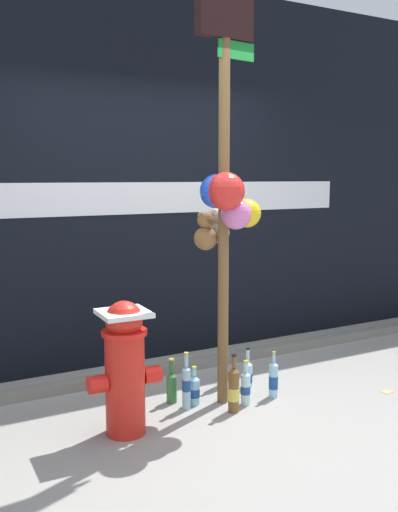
{
  "coord_description": "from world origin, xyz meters",
  "views": [
    {
      "loc": [
        -1.96,
        -3.13,
        1.65
      ],
      "look_at": [
        -0.08,
        0.3,
        1.1
      ],
      "focal_mm": 40.03,
      "sensor_mm": 36.0,
      "label": 1
    }
  ],
  "objects_px": {
    "memorial_post": "(225,179)",
    "bottle_6": "(172,385)",
    "bottle_5": "(246,387)",
    "bottle_0": "(186,385)",
    "bottle_2": "(223,365)",
    "bottle_4": "(194,390)",
    "bottle_7": "(234,390)",
    "bottle_3": "(273,380)",
    "bottle_1": "(248,374)",
    "fire_hydrant": "(125,365)"
  },
  "relations": [
    {
      "from": "bottle_1",
      "to": "bottle_2",
      "type": "xyz_separation_m",
      "value": [
        -0.16,
        0.12,
        0.06
      ]
    },
    {
      "from": "bottle_0",
      "to": "bottle_2",
      "type": "relative_size",
      "value": 1.0
    },
    {
      "from": "bottle_0",
      "to": "bottle_5",
      "type": "xyz_separation_m",
      "value": [
        0.41,
        -0.14,
        -0.04
      ]
    },
    {
      "from": "memorial_post",
      "to": "bottle_3",
      "type": "relative_size",
      "value": 8.29
    },
    {
      "from": "bottle_1",
      "to": "bottle_4",
      "type": "xyz_separation_m",
      "value": [
        -0.53,
        -0.1,
        0.0
      ]
    },
    {
      "from": "bottle_0",
      "to": "bottle_3",
      "type": "height_order",
      "value": "bottle_0"
    },
    {
      "from": "fire_hydrant",
      "to": "bottle_3",
      "type": "xyz_separation_m",
      "value": [
        1.19,
        0.04,
        -0.32
      ]
    },
    {
      "from": "bottle_5",
      "to": "bottle_6",
      "type": "height_order",
      "value": "same"
    },
    {
      "from": "fire_hydrant",
      "to": "bottle_5",
      "type": "xyz_separation_m",
      "value": [
        0.93,
        0.02,
        -0.32
      ]
    },
    {
      "from": "bottle_4",
      "to": "bottle_3",
      "type": "bearing_deg",
      "value": -15.74
    },
    {
      "from": "bottle_0",
      "to": "bottle_1",
      "type": "distance_m",
      "value": 0.64
    },
    {
      "from": "bottle_4",
      "to": "bottle_6",
      "type": "height_order",
      "value": "bottle_6"
    },
    {
      "from": "memorial_post",
      "to": "bottle_6",
      "type": "height_order",
      "value": "memorial_post"
    },
    {
      "from": "bottle_5",
      "to": "bottle_4",
      "type": "bearing_deg",
      "value": 150.1
    },
    {
      "from": "fire_hydrant",
      "to": "bottle_2",
      "type": "xyz_separation_m",
      "value": [
        0.98,
        0.41,
        -0.28
      ]
    },
    {
      "from": "bottle_1",
      "to": "bottle_5",
      "type": "height_order",
      "value": "bottle_5"
    },
    {
      "from": "bottle_6",
      "to": "bottle_5",
      "type": "bearing_deg",
      "value": -33.4
    },
    {
      "from": "fire_hydrant",
      "to": "bottle_0",
      "type": "distance_m",
      "value": 0.61
    },
    {
      "from": "bottle_7",
      "to": "fire_hydrant",
      "type": "bearing_deg",
      "value": 176.46
    },
    {
      "from": "memorial_post",
      "to": "fire_hydrant",
      "type": "distance_m",
      "value": 1.42
    },
    {
      "from": "bottle_0",
      "to": "bottle_7",
      "type": "bearing_deg",
      "value": -37.15
    },
    {
      "from": "bottle_5",
      "to": "bottle_6",
      "type": "xyz_separation_m",
      "value": [
        -0.45,
        0.3,
        -0.0
      ]
    },
    {
      "from": "bottle_0",
      "to": "bottle_1",
      "type": "bearing_deg",
      "value": 13.14
    },
    {
      "from": "memorial_post",
      "to": "bottle_6",
      "type": "relative_size",
      "value": 8.83
    },
    {
      "from": "fire_hydrant",
      "to": "bottle_7",
      "type": "distance_m",
      "value": 0.84
    },
    {
      "from": "fire_hydrant",
      "to": "bottle_5",
      "type": "bearing_deg",
      "value": 0.96
    },
    {
      "from": "fire_hydrant",
      "to": "bottle_0",
      "type": "bearing_deg",
      "value": 16.54
    },
    {
      "from": "memorial_post",
      "to": "bottle_1",
      "type": "height_order",
      "value": "memorial_post"
    },
    {
      "from": "bottle_1",
      "to": "bottle_4",
      "type": "height_order",
      "value": "bottle_1"
    },
    {
      "from": "bottle_6",
      "to": "bottle_3",
      "type": "bearing_deg",
      "value": -21.2
    },
    {
      "from": "fire_hydrant",
      "to": "bottle_2",
      "type": "relative_size",
      "value": 2.09
    },
    {
      "from": "bottle_0",
      "to": "bottle_6",
      "type": "distance_m",
      "value": 0.17
    },
    {
      "from": "bottle_4",
      "to": "bottle_1",
      "type": "bearing_deg",
      "value": 10.46
    },
    {
      "from": "fire_hydrant",
      "to": "bottle_4",
      "type": "distance_m",
      "value": 0.73
    },
    {
      "from": "bottle_1",
      "to": "bottle_3",
      "type": "bearing_deg",
      "value": -77.62
    },
    {
      "from": "bottle_2",
      "to": "bottle_4",
      "type": "xyz_separation_m",
      "value": [
        -0.37,
        -0.21,
        -0.06
      ]
    },
    {
      "from": "memorial_post",
      "to": "bottle_4",
      "type": "height_order",
      "value": "memorial_post"
    },
    {
      "from": "fire_hydrant",
      "to": "bottle_7",
      "type": "bearing_deg",
      "value": -3.54
    },
    {
      "from": "bottle_5",
      "to": "bottle_7",
      "type": "relative_size",
      "value": 0.8
    },
    {
      "from": "bottle_4",
      "to": "bottle_5",
      "type": "relative_size",
      "value": 0.86
    },
    {
      "from": "bottle_6",
      "to": "bottle_0",
      "type": "bearing_deg",
      "value": -75.85
    },
    {
      "from": "bottle_1",
      "to": "bottle_6",
      "type": "relative_size",
      "value": 0.96
    },
    {
      "from": "bottle_4",
      "to": "fire_hydrant",
      "type": "bearing_deg",
      "value": -161.74
    },
    {
      "from": "fire_hydrant",
      "to": "bottle_1",
      "type": "height_order",
      "value": "fire_hydrant"
    },
    {
      "from": "bottle_1",
      "to": "bottle_6",
      "type": "bearing_deg",
      "value": 178.75
    },
    {
      "from": "memorial_post",
      "to": "bottle_3",
      "type": "distance_m",
      "value": 1.54
    },
    {
      "from": "bottle_3",
      "to": "bottle_7",
      "type": "bearing_deg",
      "value": -168.14
    },
    {
      "from": "fire_hydrant",
      "to": "bottle_6",
      "type": "bearing_deg",
      "value": 33.02
    },
    {
      "from": "fire_hydrant",
      "to": "bottle_2",
      "type": "bearing_deg",
      "value": 22.98
    },
    {
      "from": "bottle_5",
      "to": "bottle_6",
      "type": "relative_size",
      "value": 1.0
    }
  ]
}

